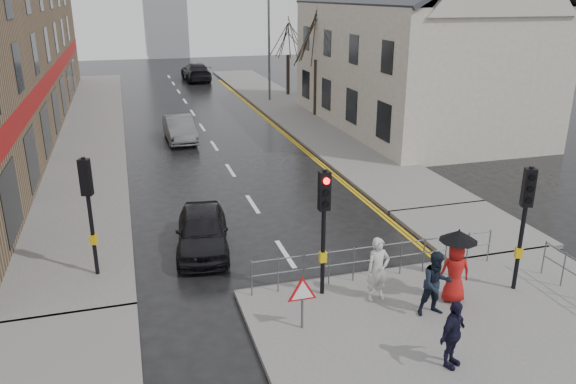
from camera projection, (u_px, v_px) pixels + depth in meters
ground at (317, 302)px, 14.57m from camera, size 120.00×120.00×0.00m
near_pavement at (501, 360)px, 12.18m from camera, size 10.00×9.00×0.14m
left_pavement at (89, 126)px, 33.62m from camera, size 4.00×44.00×0.14m
right_pavement at (288, 108)px, 38.88m from camera, size 4.00×40.00×0.14m
pavement_bridge_right at (470, 228)px, 18.98m from camera, size 4.00×4.20×0.14m
pavement_stub_left at (44, 368)px, 11.92m from camera, size 4.00×4.20×0.14m
building_right_cream at (413, 44)px, 32.43m from camera, size 9.00×16.40×10.10m
traffic_signal_near_left at (324, 211)px, 13.98m from camera, size 0.28×0.27×3.40m
traffic_signal_near_right at (526, 207)px, 14.22m from camera, size 0.34×0.33×3.40m
traffic_signal_far_left at (88, 196)px, 15.01m from camera, size 0.34×0.33×3.40m
guard_railing_front at (378, 254)px, 15.34m from camera, size 7.14×0.04×1.00m
warning_sign at (302, 294)px, 12.92m from camera, size 0.80×0.07×1.35m
street_lamp at (267, 36)px, 39.86m from camera, size 1.83×0.25×8.00m
tree_near at (317, 35)px, 34.73m from camera, size 2.40×2.40×6.58m
tree_far at (288, 37)px, 42.34m from camera, size 2.40×2.40×5.64m
pedestrian_a at (378, 269)px, 14.21m from camera, size 0.63×0.42×1.68m
pedestrian_b at (436, 284)px, 13.53m from camera, size 0.85×0.68×1.66m
pedestrian_with_umbrella at (456, 262)px, 14.06m from camera, size 0.96×0.96×1.94m
pedestrian_d at (453, 334)px, 11.64m from camera, size 0.96×0.75×1.53m
car_parked at (202, 230)px, 17.33m from camera, size 2.08×4.06×1.32m
car_mid at (180, 129)px, 30.26m from camera, size 1.55×4.14×1.35m
car_far at (196, 72)px, 51.19m from camera, size 2.33×5.53×1.59m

